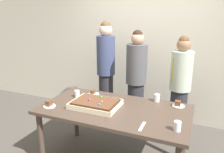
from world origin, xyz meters
name	(u,v)px	position (x,y,z in m)	size (l,w,h in m)	color
interior_back_panel	(148,37)	(0.00, 1.60, 1.50)	(8.00, 0.12, 3.00)	beige
party_table	(114,115)	(0.00, 0.00, 0.70)	(1.80, 0.97, 0.79)	#47382D
sheet_cake	(96,104)	(-0.23, -0.04, 0.82)	(0.58, 0.44, 0.10)	beige
plated_slice_near_left	(49,105)	(-0.76, -0.27, 0.81)	(0.15, 0.15, 0.08)	white
plated_slice_near_right	(93,93)	(-0.46, 0.32, 0.81)	(0.15, 0.15, 0.06)	white
plated_slice_far_left	(178,104)	(0.71, 0.36, 0.81)	(0.15, 0.15, 0.07)	white
drink_cup_nearest	(157,98)	(0.44, 0.41, 0.84)	(0.07, 0.07, 0.10)	white
drink_cup_middle	(177,126)	(0.77, -0.26, 0.84)	(0.07, 0.07, 0.10)	white
drink_cup_far_end	(77,94)	(-0.60, 0.13, 0.84)	(0.07, 0.07, 0.10)	white
cake_server_utensil	(142,126)	(0.44, -0.32, 0.79)	(0.03, 0.20, 0.01)	silver
person_serving_front	(136,81)	(0.00, 0.91, 0.87)	(0.32, 0.32, 1.67)	#28282D
person_green_shirt_behind	(106,72)	(-0.57, 1.01, 0.95)	(0.31, 0.31, 1.79)	#28282D
person_striped_tie_right	(180,87)	(0.67, 0.98, 0.84)	(0.31, 0.31, 1.60)	#28282D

